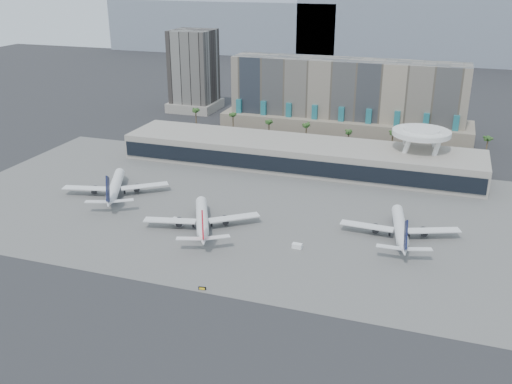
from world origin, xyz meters
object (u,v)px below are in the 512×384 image
(airliner_left, at_px, (115,186))
(airliner_right, at_px, (400,227))
(airliner_centre, at_px, (202,218))
(service_vehicle_a, at_px, (178,222))
(taxiway_sign, at_px, (202,288))
(service_vehicle_b, at_px, (297,246))

(airliner_left, xyz_separation_m, airliner_right, (117.05, -2.68, -0.17))
(airliner_centre, relative_size, service_vehicle_a, 8.47)
(airliner_centre, relative_size, taxiway_sign, 17.62)
(airliner_centre, height_order, service_vehicle_b, airliner_centre)
(airliner_centre, relative_size, airliner_right, 0.95)
(airliner_centre, bearing_deg, airliner_right, -12.44)
(taxiway_sign, bearing_deg, service_vehicle_a, 115.26)
(airliner_right, xyz_separation_m, service_vehicle_b, (-32.23, -20.02, -2.94))
(service_vehicle_a, height_order, taxiway_sign, service_vehicle_a)
(airliner_right, height_order, service_vehicle_b, airliner_right)
(airliner_centre, height_order, taxiway_sign, airliner_centre)
(airliner_centre, xyz_separation_m, taxiway_sign, (17.44, -39.79, -3.34))
(airliner_centre, height_order, service_vehicle_a, airliner_centre)
(airliner_left, height_order, service_vehicle_a, airliner_left)
(service_vehicle_a, xyz_separation_m, service_vehicle_b, (47.02, -4.09, -0.33))
(service_vehicle_b, bearing_deg, service_vehicle_a, 177.02)
(airliner_left, xyz_separation_m, taxiway_sign, (65.04, -57.86, -3.45))
(service_vehicle_b, xyz_separation_m, taxiway_sign, (-19.79, -35.17, -0.34))
(airliner_left, height_order, taxiway_sign, airliner_left)
(airliner_centre, distance_m, service_vehicle_a, 10.17)
(airliner_centre, relative_size, service_vehicle_b, 12.34)
(service_vehicle_b, height_order, taxiway_sign, service_vehicle_b)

